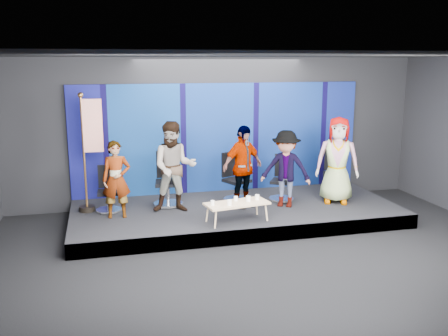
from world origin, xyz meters
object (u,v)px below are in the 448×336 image
Objects in this scene: mug_c at (236,199)px; chair_e at (334,180)px; chair_b at (168,188)px; mug_b at (229,203)px; mug_a at (213,203)px; mug_d at (248,199)px; chair_c at (235,185)px; panelist_e at (337,160)px; coffee_table at (237,204)px; chair_a at (108,196)px; panelist_a at (116,179)px; panelist_d at (286,169)px; panelist_b at (174,167)px; chair_d at (282,185)px; panelist_c at (243,167)px; mug_e at (257,197)px; flag_stand at (90,149)px.

chair_e is at bearing 22.82° from mug_c.
chair_b reaches higher than mug_b.
mug_a is 0.84× the size of mug_d.
chair_c is 0.57× the size of panelist_e.
chair_e is 11.17× the size of mug_b.
chair_c is 2.34m from panelist_e.
coffee_table is (-0.37, -1.46, -0.01)m from chair_c.
chair_a is 2.70m from mug_b.
panelist_a is 1.18× the size of coffee_table.
panelist_d is at bearing 26.38° from mug_c.
chair_e is 0.90× the size of coffee_table.
panelist_b is 1.73× the size of chair_c.
mug_b is (-1.50, -0.91, -0.40)m from panelist_d.
chair_d is at bearing 7.81° from panelist_a.
chair_e is 0.62× the size of panelist_e.
chair_c is 1.44m from mug_d.
panelist_c is 17.68× the size of mug_e.
panelist_c reaches higher than mug_a.
chair_a is 2.99m from mug_d.
mug_d is (0.24, 0.04, 0.08)m from coffee_table.
coffee_table is 0.26m from mug_d.
flag_stand is (-3.22, 1.31, 0.89)m from mug_e.
coffee_table is at bearing 5.73° from mug_a.
flag_stand reaches higher than chair_a.
mug_d reaches higher than coffee_table.
chair_e is at bearing 12.64° from panelist_b.
panelist_a is 2.74m from chair_c.
mug_a is (-3.04, -0.84, -0.53)m from panelist_e.
chair_a is at bearing 154.02° from mug_d.
mug_b reaches higher than coffee_table.
panelist_b is at bearing -158.50° from panelist_e.
mug_c is (-0.36, -1.34, 0.07)m from chair_c.
chair_c is 1.07× the size of chair_d.
panelist_b reaches higher than chair_d.
mug_c is at bearing -132.59° from chair_e.
mug_d is at bearing 6.58° from mug_a.
mug_e is (-0.97, -1.14, 0.10)m from chair_d.
panelist_a is at bearing 153.89° from mug_b.
chair_a is 3.83m from panelist_d.
mug_e is (1.61, -1.38, 0.05)m from chair_b.
panelist_b is 1.58m from coffee_table.
mug_e is (-2.27, -1.15, 0.05)m from chair_e.
panelist_b reaches higher than panelist_d.
mug_b is at bearing -142.78° from panelist_c.
panelist_c is at bearing 67.73° from coffee_table.
chair_b is at bearing -153.99° from chair_d.
chair_e is (2.33, 0.30, -0.50)m from panelist_c.
chair_a is at bearing -156.29° from chair_e.
coffee_table is 3.25m from flag_stand.
panelist_a is 1.21m from panelist_b.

